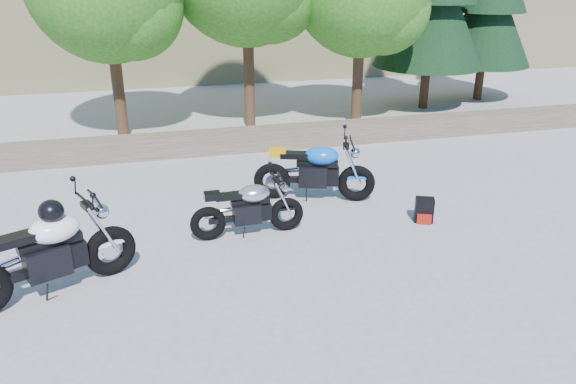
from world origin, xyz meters
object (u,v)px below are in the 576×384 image
object	(u,v)px
backpack	(424,210)
white_bike	(46,251)
silver_bike	(248,209)
blue_bike	(315,172)

from	to	relation	value
backpack	white_bike	bearing A→B (deg)	-149.35
white_bike	silver_bike	bearing A→B (deg)	-3.70
silver_bike	white_bike	bearing A→B (deg)	-161.24
blue_bike	backpack	bearing A→B (deg)	-23.30
white_bike	blue_bike	xyz separation A→B (m)	(4.31, 2.22, -0.10)
silver_bike	white_bike	distance (m)	3.07
blue_bike	silver_bike	bearing A→B (deg)	-123.52
blue_bike	backpack	xyz separation A→B (m)	(1.54, -1.36, -0.35)
backpack	blue_bike	bearing A→B (deg)	160.70
blue_bike	white_bike	bearing A→B (deg)	-134.42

